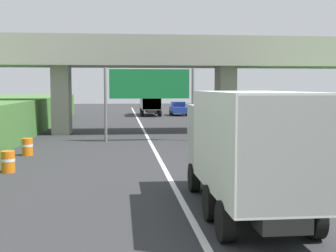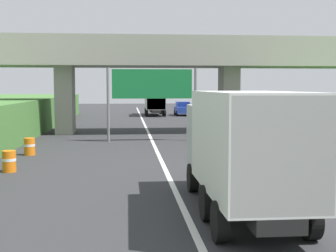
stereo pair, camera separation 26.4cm
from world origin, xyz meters
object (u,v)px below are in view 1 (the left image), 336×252
construction_barrel_4 (27,147)px  car_blue (178,109)px  truck_silver (245,145)px  construction_barrel_3 (8,162)px  overhead_highway_sign (150,88)px  truck_black (150,100)px

construction_barrel_4 → car_blue: bearing=69.6°
truck_silver → car_blue: bearing=85.2°
car_blue → construction_barrel_3: 38.75m
overhead_highway_sign → construction_barrel_4: 9.20m
overhead_highway_sign → truck_black: bearing=86.3°
overhead_highway_sign → car_blue: overhead_highway_sign is taller
overhead_highway_sign → construction_barrel_3: overhead_highway_sign is taller
truck_silver → car_blue: truck_silver is taller
construction_barrel_4 → overhead_highway_sign: bearing=39.3°
truck_black → car_blue: bearing=-7.0°
truck_silver → overhead_highway_sign: bearing=95.1°
truck_silver → construction_barrel_4: size_ratio=8.11×
truck_black → truck_silver: bearing=-90.3°
truck_silver → construction_barrel_3: size_ratio=8.11×
truck_silver → truck_black: 44.37m
overhead_highway_sign → truck_silver: bearing=-84.9°
truck_silver → construction_barrel_3: (-8.12, 7.04, -1.47)m
overhead_highway_sign → truck_silver: 17.45m
overhead_highway_sign → car_blue: bearing=78.9°
car_blue → construction_barrel_3: car_blue is taller
overhead_highway_sign → truck_black: overhead_highway_sign is taller
overhead_highway_sign → construction_barrel_3: (-6.57, -10.27, -3.03)m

